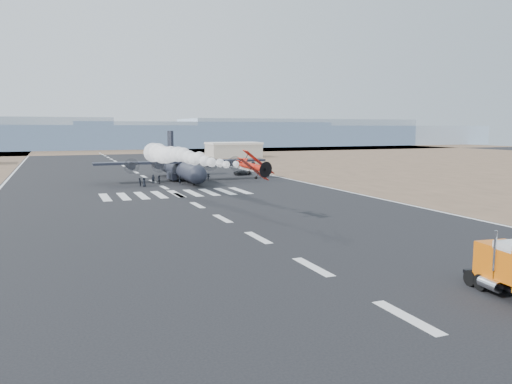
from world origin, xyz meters
TOP-DOWN VIEW (x-y plane):
  - ground at (0.00, 0.00)m, footprint 500.00×500.00m
  - scrub_far at (0.00, 230.00)m, footprint 500.00×80.00m
  - runway_markings at (0.00, 60.00)m, footprint 60.00×260.00m
  - ridge_seg_d at (0.00, 260.00)m, footprint 150.00×50.00m
  - ridge_seg_e at (65.00, 260.00)m, footprint 150.00×50.00m
  - ridge_seg_f at (130.00, 260.00)m, footprint 150.00×50.00m
  - ridge_seg_g at (195.00, 260.00)m, footprint 150.00×50.00m
  - hangar_right at (46.00, 150.00)m, footprint 20.50×12.50m
  - aerobatic_biplane at (3.08, 20.89)m, footprint 4.73×5.04m
  - smoke_trail at (-1.59, 47.93)m, footprint 7.47×33.47m
  - transport_aircraft at (6.23, 72.20)m, footprint 37.34×30.80m
  - support_vehicle at (23.15, 78.36)m, footprint 4.73×2.67m
  - crew_a at (-0.62, 68.21)m, footprint 0.79×0.71m
  - crew_b at (-4.07, 64.20)m, footprint 0.68×0.90m
  - crew_c at (11.44, 68.60)m, footprint 1.16×0.68m
  - crew_d at (-0.58, 68.64)m, footprint 1.14×1.05m
  - crew_e at (-3.36, 63.05)m, footprint 0.91×1.03m
  - crew_f at (0.43, 67.43)m, footprint 0.67×1.63m
  - crew_g at (3.99, 63.99)m, footprint 0.84×0.87m
  - crew_h at (7.42, 63.97)m, footprint 0.91×0.74m

SIDE VIEW (x-z plane):
  - ground at x=0.00m, z-range 0.00..0.00m
  - scrub_far at x=0.00m, z-range 0.00..0.00m
  - runway_markings at x=0.00m, z-range 0.00..0.01m
  - support_vehicle at x=23.15m, z-range 0.00..1.25m
  - crew_h at x=7.42m, z-range 0.00..1.63m
  - crew_b at x=-4.07m, z-range 0.00..1.63m
  - crew_c at x=11.44m, z-range 0.00..1.68m
  - crew_f at x=0.43m, z-range 0.00..1.72m
  - crew_d at x=-0.58m, z-range 0.00..1.75m
  - crew_e at x=-3.36m, z-range 0.00..1.80m
  - crew_g at x=3.99m, z-range 0.00..1.85m
  - crew_a at x=-0.62m, z-range 0.00..1.85m
  - transport_aircraft at x=6.23m, z-range -2.62..8.20m
  - hangar_right at x=46.00m, z-range 0.06..5.96m
  - ridge_seg_d at x=0.00m, z-range 0.00..13.00m
  - ridge_seg_g at x=195.00m, z-range 0.00..13.00m
  - aerobatic_biplane at x=3.08m, z-range 4.77..8.87m
  - smoke_trail at x=-1.59m, z-range 5.35..8.80m
  - ridge_seg_e at x=65.00m, z-range 0.00..15.00m
  - ridge_seg_f at x=130.00m, z-range 0.00..17.00m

